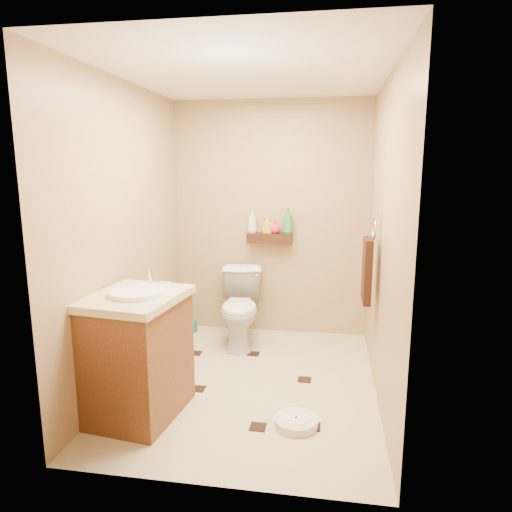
# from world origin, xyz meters

# --- Properties ---
(ground) EXTENTS (2.50, 2.50, 0.00)m
(ground) POSITION_xyz_m (0.00, 0.00, 0.00)
(ground) COLOR tan
(ground) RESTS_ON ground
(wall_back) EXTENTS (2.00, 0.04, 2.40)m
(wall_back) POSITION_xyz_m (0.00, 1.25, 1.20)
(wall_back) COLOR tan
(wall_back) RESTS_ON ground
(wall_front) EXTENTS (2.00, 0.04, 2.40)m
(wall_front) POSITION_xyz_m (0.00, -1.25, 1.20)
(wall_front) COLOR tan
(wall_front) RESTS_ON ground
(wall_left) EXTENTS (0.04, 2.50, 2.40)m
(wall_left) POSITION_xyz_m (-1.00, 0.00, 1.20)
(wall_left) COLOR tan
(wall_left) RESTS_ON ground
(wall_right) EXTENTS (0.04, 2.50, 2.40)m
(wall_right) POSITION_xyz_m (1.00, 0.00, 1.20)
(wall_right) COLOR tan
(wall_right) RESTS_ON ground
(ceiling) EXTENTS (2.00, 2.50, 0.02)m
(ceiling) POSITION_xyz_m (0.00, 0.00, 2.40)
(ceiling) COLOR silver
(ceiling) RESTS_ON wall_back
(wall_shelf) EXTENTS (0.46, 0.14, 0.10)m
(wall_shelf) POSITION_xyz_m (0.00, 1.17, 1.02)
(wall_shelf) COLOR #331A0D
(wall_shelf) RESTS_ON wall_back
(floor_accents) EXTENTS (1.25, 1.32, 0.01)m
(floor_accents) POSITION_xyz_m (0.01, -0.03, 0.00)
(floor_accents) COLOR black
(floor_accents) RESTS_ON ground
(toilet) EXTENTS (0.50, 0.77, 0.73)m
(toilet) POSITION_xyz_m (-0.24, 0.83, 0.37)
(toilet) COLOR white
(toilet) RESTS_ON ground
(vanity) EXTENTS (0.68, 0.79, 1.02)m
(vanity) POSITION_xyz_m (-0.70, -0.58, 0.45)
(vanity) COLOR brown
(vanity) RESTS_ON ground
(bathroom_scale) EXTENTS (0.37, 0.37, 0.06)m
(bathroom_scale) POSITION_xyz_m (0.42, -0.57, 0.03)
(bathroom_scale) COLOR silver
(bathroom_scale) RESTS_ON ground
(toilet_brush) EXTENTS (0.11, 0.11, 0.50)m
(toilet_brush) POSITION_xyz_m (-0.82, 1.07, 0.17)
(toilet_brush) COLOR #1A685A
(toilet_brush) RESTS_ON ground
(towel_ring) EXTENTS (0.12, 0.30, 0.76)m
(towel_ring) POSITION_xyz_m (0.91, 0.25, 0.95)
(towel_ring) COLOR silver
(towel_ring) RESTS_ON wall_right
(toilet_paper) EXTENTS (0.12, 0.11, 0.12)m
(toilet_paper) POSITION_xyz_m (-0.94, 0.65, 0.60)
(toilet_paper) COLOR silver
(toilet_paper) RESTS_ON wall_left
(bottle_a) EXTENTS (0.13, 0.13, 0.24)m
(bottle_a) POSITION_xyz_m (-0.18, 1.17, 1.19)
(bottle_a) COLOR silver
(bottle_a) RESTS_ON wall_shelf
(bottle_b) EXTENTS (0.11, 0.11, 0.17)m
(bottle_b) POSITION_xyz_m (-0.02, 1.17, 1.15)
(bottle_b) COLOR gold
(bottle_b) RESTS_ON wall_shelf
(bottle_c) EXTENTS (0.14, 0.14, 0.14)m
(bottle_c) POSITION_xyz_m (0.06, 1.17, 1.14)
(bottle_c) COLOR red
(bottle_c) RESTS_ON wall_shelf
(bottle_d) EXTENTS (0.12, 0.12, 0.26)m
(bottle_d) POSITION_xyz_m (0.18, 1.17, 1.20)
(bottle_d) COLOR #2D8932
(bottle_d) RESTS_ON wall_shelf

